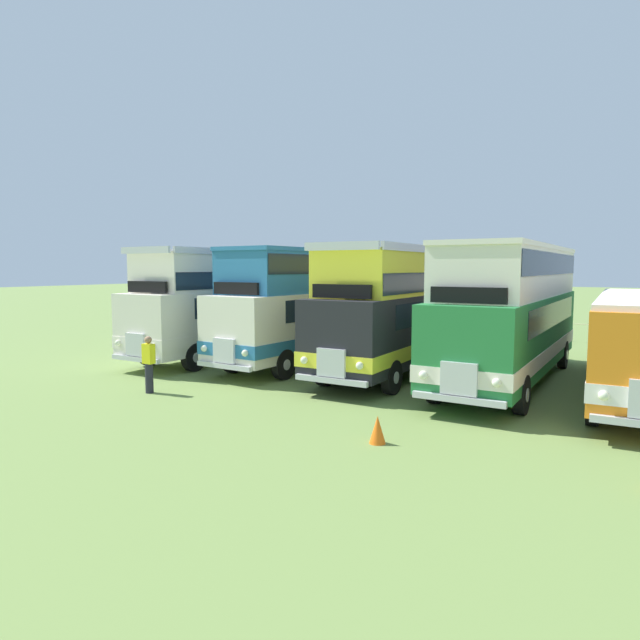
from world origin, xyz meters
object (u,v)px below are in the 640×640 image
bus_fourth_in_row (512,308)px  cone_near_end (378,430)px  bus_first_in_row (239,300)px  marshal_person (149,364)px  bus_second_in_row (315,300)px  bus_third_in_row (405,306)px

bus_fourth_in_row → cone_near_end: bearing=-96.7°
bus_first_in_row → marshal_person: size_ratio=6.52×
bus_second_in_row → marshal_person: bus_second_in_row is taller
bus_second_in_row → bus_third_in_row: bearing=2.9°
cone_near_end → marshal_person: bearing=174.8°
bus_first_in_row → cone_near_end: 13.38m
bus_third_in_row → marshal_person: size_ratio=6.37×
bus_second_in_row → bus_third_in_row: size_ratio=0.94×
marshal_person → bus_third_in_row: bearing=56.0°
bus_second_in_row → cone_near_end: bus_second_in_row is taller
bus_third_in_row → bus_second_in_row: bearing=-177.1°
bus_first_in_row → bus_second_in_row: bus_first_in_row is taller
bus_first_in_row → marshal_person: bus_first_in_row is taller
bus_second_in_row → bus_fourth_in_row: (7.65, 0.02, 0.01)m
bus_fourth_in_row → cone_near_end: size_ratio=18.61×
bus_second_in_row → cone_near_end: size_ratio=17.15×
bus_fourth_in_row → cone_near_end: (-0.95, -8.11, -2.17)m
bus_second_in_row → bus_fourth_in_row: 7.65m
bus_fourth_in_row → cone_near_end: bus_fourth_in_row is taller
bus_fourth_in_row → marshal_person: 11.69m
marshal_person → bus_fourth_in_row: bearing=39.6°
bus_fourth_in_row → marshal_person: size_ratio=6.51×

